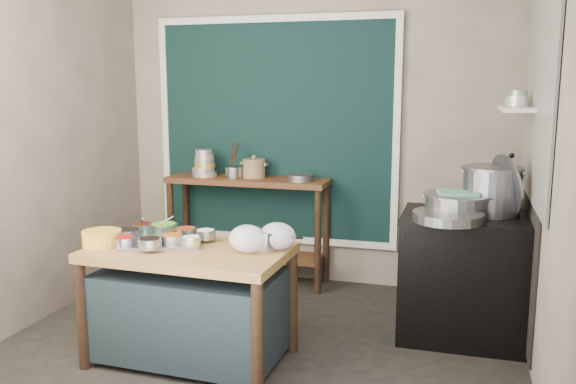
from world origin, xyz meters
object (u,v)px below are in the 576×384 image
(back_counter, at_px, (248,230))
(saucepan, at_px, (264,239))
(condiment_tray, at_px, (161,242))
(yellow_basin, at_px, (102,238))
(steamer, at_px, (457,205))
(stock_pot, at_px, (492,190))
(stove_block, at_px, (467,278))
(prep_table, at_px, (190,305))
(utensil_cup, at_px, (234,172))
(ceramic_crock, at_px, (254,169))

(back_counter, height_order, saucepan, back_counter)
(condiment_tray, relative_size, yellow_basin, 2.05)
(yellow_basin, distance_m, steamer, 2.37)
(condiment_tray, bearing_deg, stock_pot, 24.57)
(stove_block, distance_m, yellow_basin, 2.50)
(condiment_tray, xyz_separation_m, yellow_basin, (-0.35, -0.13, 0.04))
(yellow_basin, height_order, steamer, steamer)
(prep_table, height_order, yellow_basin, yellow_basin)
(utensil_cup, distance_m, steamer, 2.08)
(stove_block, xyz_separation_m, steamer, (-0.09, -0.05, 0.53))
(yellow_basin, xyz_separation_m, stock_pot, (2.40, 1.07, 0.25))
(prep_table, height_order, steamer, steamer)
(stove_block, bearing_deg, saucepan, -147.46)
(prep_table, relative_size, stove_block, 1.39)
(stove_block, distance_m, saucepan, 1.52)
(saucepan, bearing_deg, condiment_tray, 171.26)
(back_counter, xyz_separation_m, saucepan, (0.66, -1.52, 0.34))
(prep_table, distance_m, ceramic_crock, 1.79)
(back_counter, relative_size, condiment_tray, 2.84)
(prep_table, relative_size, yellow_basin, 5.03)
(yellow_basin, height_order, utensil_cup, utensil_cup)
(yellow_basin, bearing_deg, condiment_tray, 20.64)
(saucepan, distance_m, stock_pot, 1.64)
(stove_block, bearing_deg, prep_table, -152.11)
(back_counter, height_order, utensil_cup, utensil_cup)
(prep_table, distance_m, condiment_tray, 0.44)
(back_counter, xyz_separation_m, utensil_cup, (-0.12, -0.01, 0.52))
(utensil_cup, height_order, steamer, utensil_cup)
(back_counter, bearing_deg, condiment_tray, -90.64)
(back_counter, bearing_deg, stock_pot, -17.73)
(yellow_basin, bearing_deg, utensil_cup, 81.88)
(utensil_cup, bearing_deg, yellow_basin, -98.12)
(prep_table, distance_m, back_counter, 1.65)
(prep_table, bearing_deg, saucepan, 15.39)
(utensil_cup, relative_size, ceramic_crock, 0.75)
(yellow_basin, relative_size, ceramic_crock, 1.15)
(condiment_tray, xyz_separation_m, utensil_cup, (-0.10, 1.58, 0.24))
(condiment_tray, xyz_separation_m, saucepan, (0.68, 0.07, 0.05))
(prep_table, bearing_deg, yellow_basin, -169.15)
(saucepan, xyz_separation_m, ceramic_crock, (-0.61, 1.56, 0.21))
(stove_block, distance_m, utensil_cup, 2.22)
(saucepan, distance_m, steamer, 1.37)
(utensil_cup, bearing_deg, back_counter, 5.97)
(stove_block, height_order, stock_pot, stock_pot)
(stove_block, height_order, steamer, steamer)
(stock_pot, xyz_separation_m, steamer, (-0.22, -0.13, -0.09))
(stove_block, relative_size, ceramic_crock, 4.16)
(back_counter, height_order, steamer, steamer)
(prep_table, relative_size, saucepan, 5.53)
(back_counter, height_order, ceramic_crock, ceramic_crock)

